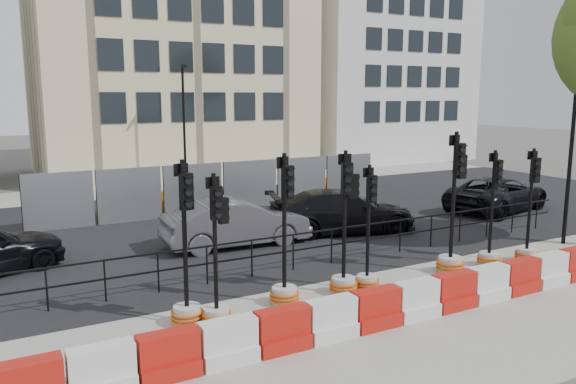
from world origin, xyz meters
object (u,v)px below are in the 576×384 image
traffic_signal_a (187,292)px  car_c (342,211)px  lamp_post_near (573,141)px  traffic_signal_h (528,239)px  traffic_signal_d (344,261)px

traffic_signal_a → car_c: traffic_signal_a is taller
lamp_post_near → traffic_signal_a: lamp_post_near is taller
traffic_signal_h → traffic_signal_a: bearing=-163.9°
traffic_signal_a → traffic_signal_d: 3.78m
lamp_post_near → car_c: size_ratio=1.12×
car_c → traffic_signal_h: bearing=-138.1°
traffic_signal_a → traffic_signal_h: traffic_signal_a is taller
traffic_signal_d → lamp_post_near: bearing=19.7°
traffic_signal_d → car_c: 5.99m
lamp_post_near → traffic_signal_h: lamp_post_near is taller
traffic_signal_a → car_c: bearing=23.9°
lamp_post_near → traffic_signal_h: bearing=-164.8°
traffic_signal_d → traffic_signal_h: (5.90, -0.32, -0.15)m
traffic_signal_d → traffic_signal_a: bearing=-163.6°
lamp_post_near → traffic_signal_h: (-2.63, -0.72, -2.57)m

